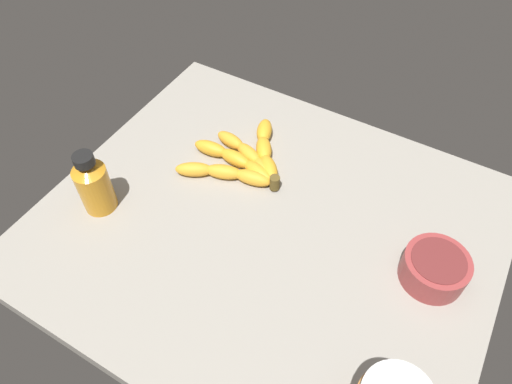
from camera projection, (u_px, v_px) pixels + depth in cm
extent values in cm
cube|color=gray|center=(267.00, 231.00, 88.42)|extent=(81.09, 69.87, 4.00)
ellipsoid|color=gold|center=(269.00, 168.00, 93.77)|extent=(7.04, 7.01, 3.19)
ellipsoid|color=gold|center=(264.00, 149.00, 97.14)|extent=(6.41, 7.38, 3.19)
ellipsoid|color=gold|center=(264.00, 131.00, 100.55)|extent=(5.52, 7.45, 3.19)
ellipsoid|color=gold|center=(264.00, 170.00, 93.69)|extent=(7.31, 5.94, 2.82)
ellipsoid|color=gold|center=(249.00, 154.00, 96.56)|extent=(7.39, 5.03, 2.82)
ellipsoid|color=gold|center=(231.00, 140.00, 99.01)|extent=(7.21, 3.94, 2.82)
ellipsoid|color=gold|center=(258.00, 172.00, 93.23)|extent=(7.87, 4.64, 2.99)
ellipsoid|color=gold|center=(235.00, 158.00, 95.57)|extent=(7.56, 3.48, 2.99)
ellipsoid|color=gold|center=(211.00, 148.00, 97.39)|extent=(7.64, 3.72, 2.99)
ellipsoid|color=gold|center=(253.00, 178.00, 92.26)|extent=(7.90, 4.21, 2.94)
ellipsoid|color=gold|center=(224.00, 172.00, 93.27)|extent=(8.05, 5.25, 2.94)
ellipsoid|color=gold|center=(194.00, 169.00, 93.68)|extent=(7.99, 6.15, 2.94)
cylinder|color=brown|center=(275.00, 183.00, 91.03)|extent=(2.00, 2.00, 3.00)
cylinder|color=orange|center=(95.00, 189.00, 86.18)|extent=(6.08, 6.08, 9.60)
cone|color=orange|center=(87.00, 167.00, 81.75)|extent=(6.08, 6.08, 1.89)
cylinder|color=black|center=(84.00, 160.00, 80.30)|extent=(3.63, 3.63, 1.89)
cylinder|color=#993838|center=(434.00, 269.00, 78.01)|extent=(10.89, 10.89, 5.23)
cylinder|color=maroon|center=(435.00, 267.00, 77.70)|extent=(8.93, 8.93, 4.71)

